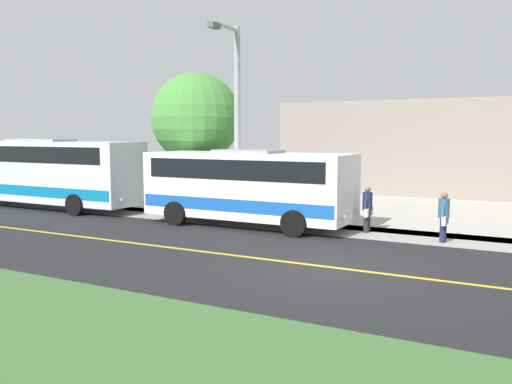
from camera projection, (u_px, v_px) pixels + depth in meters
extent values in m
plane|color=#3D6633|center=(328.00, 267.00, 13.65)|extent=(120.00, 120.00, 0.00)
cube|color=black|center=(328.00, 267.00, 13.65)|extent=(8.00, 100.00, 0.01)
cube|color=#9E9991|center=(381.00, 234.00, 18.22)|extent=(2.40, 100.00, 0.01)
cube|color=#B2ADA3|center=(492.00, 212.00, 23.16)|extent=(14.00, 36.00, 0.01)
cube|color=gold|center=(328.00, 267.00, 13.65)|extent=(0.16, 100.00, 0.00)
cube|color=white|center=(248.00, 185.00, 19.73)|extent=(2.54, 7.77, 2.35)
cube|color=blue|center=(248.00, 201.00, 19.80)|extent=(2.58, 7.62, 0.44)
cube|color=black|center=(248.00, 168.00, 19.67)|extent=(2.58, 6.99, 0.70)
cube|color=gray|center=(248.00, 151.00, 19.60)|extent=(1.52, 2.33, 0.12)
cylinder|color=black|center=(321.00, 213.00, 19.85)|extent=(0.25, 0.90, 0.90)
cylinder|color=black|center=(294.00, 223.00, 17.62)|extent=(0.25, 0.90, 0.90)
cylinder|color=black|center=(212.00, 205.00, 22.08)|extent=(0.25, 0.90, 0.90)
cylinder|color=black|center=(175.00, 213.00, 19.85)|extent=(0.25, 0.90, 0.90)
sphere|color=#F2EACC|center=(356.00, 211.00, 18.62)|extent=(0.20, 0.20, 0.20)
sphere|color=#F2EACC|center=(343.00, 217.00, 17.40)|extent=(0.20, 0.20, 0.20)
cube|color=silver|center=(42.00, 171.00, 24.65)|extent=(2.32, 10.56, 2.70)
cube|color=#0C72A5|center=(43.00, 188.00, 24.74)|extent=(2.36, 10.34, 0.44)
cube|color=black|center=(41.00, 153.00, 24.56)|extent=(2.36, 9.50, 0.70)
cube|color=gray|center=(40.00, 140.00, 24.50)|extent=(1.39, 3.17, 0.12)
cylinder|color=black|center=(114.00, 199.00, 24.29)|extent=(0.25, 0.90, 0.90)
cylinder|color=black|center=(75.00, 205.00, 22.25)|extent=(0.25, 0.90, 0.90)
cylinder|color=black|center=(17.00, 192.00, 27.32)|extent=(0.25, 0.90, 0.90)
sphere|color=#F2EACC|center=(141.00, 197.00, 22.86)|extent=(0.20, 0.20, 0.20)
sphere|color=#F2EACC|center=(121.00, 200.00, 21.74)|extent=(0.20, 0.20, 0.20)
cylinder|color=#1E2347|center=(444.00, 229.00, 16.88)|extent=(0.18, 0.18, 0.77)
cylinder|color=#1E2347|center=(443.00, 230.00, 16.70)|extent=(0.18, 0.18, 0.77)
cylinder|color=#335972|center=(444.00, 208.00, 16.71)|extent=(0.34, 0.34, 0.61)
sphere|color=#8C664C|center=(444.00, 195.00, 16.67)|extent=(0.21, 0.21, 0.21)
cylinder|color=#335972|center=(445.00, 206.00, 16.87)|extent=(0.27, 0.10, 0.56)
cube|color=beige|center=(446.00, 219.00, 16.96)|extent=(0.20, 0.12, 0.28)
cylinder|color=#335972|center=(443.00, 208.00, 16.55)|extent=(0.27, 0.10, 0.56)
cube|color=white|center=(444.00, 221.00, 16.50)|extent=(0.20, 0.12, 0.28)
cylinder|color=#262628|center=(368.00, 221.00, 18.53)|extent=(0.18, 0.18, 0.78)
cylinder|color=#262628|center=(366.00, 222.00, 18.35)|extent=(0.18, 0.18, 0.78)
cylinder|color=#1E2347|center=(367.00, 201.00, 18.37)|extent=(0.34, 0.34, 0.62)
sphere|color=#8C664C|center=(368.00, 189.00, 18.32)|extent=(0.21, 0.21, 0.21)
cylinder|color=#1E2347|center=(369.00, 200.00, 18.52)|extent=(0.27, 0.10, 0.56)
cube|color=beige|center=(371.00, 211.00, 18.61)|extent=(0.20, 0.12, 0.28)
cylinder|color=#1E2347|center=(366.00, 201.00, 18.20)|extent=(0.27, 0.10, 0.56)
cube|color=white|center=(366.00, 213.00, 18.16)|extent=(0.20, 0.12, 0.28)
cylinder|color=#9E9EA3|center=(237.00, 126.00, 20.21)|extent=(0.24, 0.24, 7.38)
cylinder|color=#9E9EA3|center=(226.00, 27.00, 19.12)|extent=(1.60, 0.14, 0.14)
cube|color=#59595B|center=(214.00, 25.00, 18.43)|extent=(0.50, 0.24, 0.20)
cylinder|color=#4C3826|center=(197.00, 180.00, 24.21)|extent=(0.36, 0.36, 2.61)
sphere|color=#478C3D|center=(196.00, 118.00, 23.91)|extent=(4.03, 4.03, 4.03)
cube|color=gray|center=(498.00, 147.00, 30.98)|extent=(10.00, 23.37, 5.24)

